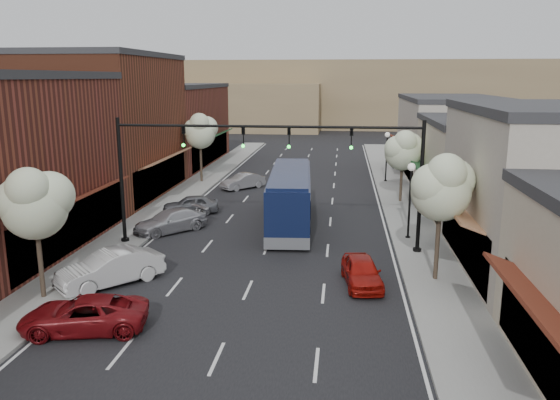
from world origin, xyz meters
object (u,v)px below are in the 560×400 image
(tree_left_far, at_px, (200,130))
(red_hatchback, at_px, (362,271))
(signal_mast_left, at_px, (163,162))
(tree_right_far, at_px, (403,149))
(coach_bus, at_px, (290,197))
(tree_left_near, at_px, (35,202))
(tree_right_near, at_px, (442,186))
(lamp_post_near, at_px, (410,188))
(parked_car_b, at_px, (111,268))
(lamp_post_far, at_px, (387,149))
(parked_car_c, at_px, (170,221))
(parked_car_e, at_px, (243,181))
(parked_car_a, at_px, (84,314))
(signal_mast_right, at_px, (375,166))
(parked_car_d, at_px, (191,204))

(tree_left_far, bearing_deg, red_hatchback, -59.90)
(signal_mast_left, height_order, tree_right_far, signal_mast_left)
(tree_right_far, distance_m, coach_bus, 10.56)
(signal_mast_left, distance_m, tree_left_near, 8.48)
(tree_right_near, xyz_separation_m, lamp_post_near, (-0.55, 6.56, -1.45))
(signal_mast_left, xyz_separation_m, tree_left_near, (-2.63, -8.05, -0.40))
(coach_bus, xyz_separation_m, parked_car_b, (-7.00, -10.92, -1.03))
(tree_right_near, xyz_separation_m, tree_left_near, (-16.60, -4.00, -0.23))
(signal_mast_left, relative_size, lamp_post_far, 1.85)
(tree_right_near, relative_size, parked_car_c, 1.30)
(lamp_post_near, distance_m, parked_car_e, 18.10)
(coach_bus, bearing_deg, tree_right_far, 39.31)
(lamp_post_near, height_order, parked_car_c, lamp_post_near)
(lamp_post_near, bearing_deg, tree_right_far, 86.69)
(signal_mast_left, relative_size, parked_car_a, 1.80)
(signal_mast_right, height_order, parked_car_d, signal_mast_right)
(lamp_post_far, xyz_separation_m, parked_car_b, (-14.00, -26.04, -2.23))
(lamp_post_near, bearing_deg, tree_right_near, -85.23)
(parked_car_e, bearing_deg, signal_mast_right, -14.90)
(signal_mast_right, xyz_separation_m, parked_car_c, (-11.82, 2.57, -3.96))
(tree_right_near, distance_m, lamp_post_near, 6.74)
(tree_right_far, distance_m, parked_car_b, 23.35)
(signal_mast_left, xyz_separation_m, parked_car_b, (-0.58, -6.03, -3.85))
(signal_mast_right, distance_m, parked_car_e, 19.06)
(signal_mast_right, relative_size, tree_right_far, 1.51)
(coach_bus, height_order, parked_car_c, coach_bus)
(parked_car_b, bearing_deg, signal_mast_left, 127.07)
(tree_right_near, bearing_deg, tree_right_far, 90.00)
(signal_mast_left, height_order, parked_car_e, signal_mast_left)
(signal_mast_right, distance_m, tree_left_far, 22.68)
(lamp_post_near, bearing_deg, red_hatchback, -111.23)
(coach_bus, distance_m, parked_car_d, 7.42)
(signal_mast_left, distance_m, tree_right_far, 18.39)
(red_hatchback, bearing_deg, tree_right_far, 70.70)
(tree_left_far, bearing_deg, signal_mast_left, -81.65)
(lamp_post_far, height_order, parked_car_e, lamp_post_far)
(tree_left_near, relative_size, coach_bus, 0.50)
(coach_bus, relative_size, parked_car_e, 2.95)
(tree_left_far, bearing_deg, coach_bus, -55.27)
(lamp_post_near, distance_m, parked_car_c, 14.19)
(tree_left_near, distance_m, lamp_post_far, 32.35)
(signal_mast_left, distance_m, tree_left_far, 18.14)
(lamp_post_far, relative_size, parked_car_a, 0.97)
(tree_left_far, relative_size, red_hatchback, 1.61)
(tree_right_near, height_order, parked_car_a, tree_right_near)
(coach_bus, relative_size, parked_car_b, 2.43)
(tree_right_far, distance_m, lamp_post_far, 8.13)
(tree_right_far, bearing_deg, lamp_post_near, -93.31)
(tree_left_near, distance_m, parked_car_c, 11.39)
(signal_mast_right, height_order, parked_car_e, signal_mast_right)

